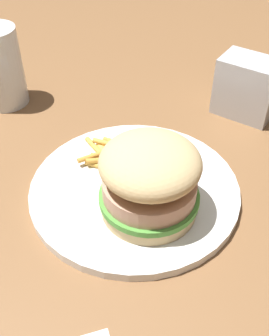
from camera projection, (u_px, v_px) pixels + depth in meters
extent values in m
plane|color=brown|center=(114.00, 189.00, 0.53)|extent=(1.60, 1.60, 0.00)
cylinder|color=white|center=(135.00, 189.00, 0.52)|extent=(0.26, 0.26, 0.01)
cylinder|color=tan|center=(149.00, 204.00, 0.48)|extent=(0.11, 0.11, 0.02)
cylinder|color=#4C9338|center=(149.00, 196.00, 0.47)|extent=(0.12, 0.12, 0.01)
cylinder|color=tan|center=(149.00, 187.00, 0.46)|extent=(0.11, 0.11, 0.02)
ellipsoid|color=tan|center=(150.00, 163.00, 0.44)|extent=(0.11, 0.11, 0.05)
cylinder|color=gold|center=(98.00, 151.00, 0.56)|extent=(0.07, 0.01, 0.01)
cylinder|color=gold|center=(125.00, 145.00, 0.57)|extent=(0.06, 0.04, 0.01)
cylinder|color=gold|center=(120.00, 148.00, 0.57)|extent=(0.03, 0.05, 0.01)
cylinder|color=gold|center=(109.00, 168.00, 0.54)|extent=(0.06, 0.05, 0.01)
cylinder|color=gold|center=(118.00, 154.00, 0.56)|extent=(0.07, 0.01, 0.01)
cylinder|color=gold|center=(114.00, 163.00, 0.54)|extent=(0.06, 0.04, 0.01)
cylinder|color=#E5B251|center=(122.00, 143.00, 0.58)|extent=(0.02, 0.06, 0.01)
cylinder|color=#E5B251|center=(109.00, 160.00, 0.55)|extent=(0.08, 0.01, 0.01)
cylinder|color=gold|center=(100.00, 154.00, 0.55)|extent=(0.01, 0.06, 0.01)
cylinder|color=#E5B251|center=(114.00, 160.00, 0.55)|extent=(0.04, 0.04, 0.01)
cylinder|color=gold|center=(108.00, 160.00, 0.54)|extent=(0.03, 0.06, 0.01)
cylinder|color=gold|center=(118.00, 146.00, 0.56)|extent=(0.06, 0.05, 0.01)
cylinder|color=orange|center=(1.00, 75.00, 0.65)|extent=(0.07, 0.07, 0.10)
cube|color=#B7BABF|center=(247.00, 87.00, 0.63)|extent=(0.11, 0.09, 0.09)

